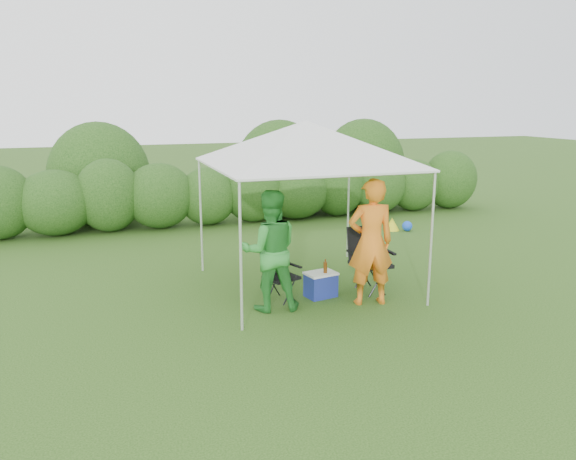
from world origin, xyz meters
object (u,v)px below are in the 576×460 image
object	(u,v)px
canopy	(306,143)
chair_left	(278,270)
chair_right	(368,255)
woman	(270,251)
man	(371,242)
cooler	(321,284)

from	to	relation	value
canopy	chair_left	bearing A→B (deg)	-144.28
chair_right	chair_left	size ratio (longest dim) A/B	1.25
chair_right	chair_left	xyz separation A→B (m)	(-1.57, 0.05, -0.12)
chair_left	woman	size ratio (longest dim) A/B	0.47
man	woman	xyz separation A→B (m)	(-1.55, 0.27, -0.07)
canopy	woman	bearing A→B (deg)	-136.62
chair_left	man	xyz separation A→B (m)	(1.30, -0.65, 0.51)
woman	cooler	bearing A→B (deg)	-155.10
canopy	cooler	distance (m)	2.33
canopy	man	world-z (taller)	canopy
chair_left	man	world-z (taller)	man
man	cooler	distance (m)	1.13
cooler	woman	bearing A→B (deg)	-175.40
chair_right	woman	size ratio (longest dim) A/B	0.58
man	woman	world-z (taller)	man
chair_left	man	size ratio (longest dim) A/B	0.43
canopy	chair_right	xyz separation A→B (m)	(0.95, -0.50, -1.85)
canopy	man	distance (m)	1.95
chair_right	woman	bearing A→B (deg)	-170.77
canopy	woman	xyz separation A→B (m)	(-0.88, -0.83, -1.53)
cooler	man	bearing A→B (deg)	-52.12
chair_left	cooler	world-z (taller)	chair_left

